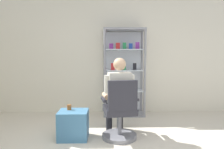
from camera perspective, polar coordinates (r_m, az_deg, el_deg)
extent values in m
cube|color=silver|center=(4.89, -1.65, 5.54)|extent=(6.00, 0.10, 2.70)
cylinder|color=gray|center=(4.41, -2.01, 0.34)|extent=(0.05, 0.05, 1.90)
cylinder|color=gray|center=(4.48, 8.93, 0.36)|extent=(0.05, 0.05, 1.90)
cylinder|color=gray|center=(4.81, -1.95, 0.76)|extent=(0.05, 0.05, 1.90)
cylinder|color=gray|center=(4.87, 8.10, 0.77)|extent=(0.05, 0.05, 1.90)
cube|color=gray|center=(4.64, 3.36, 12.10)|extent=(0.90, 0.45, 0.04)
cube|color=gray|center=(4.79, 3.24, -10.58)|extent=(0.90, 0.45, 0.04)
cube|color=silver|center=(4.84, 3.10, 0.79)|extent=(0.84, 0.02, 1.80)
cube|color=silver|center=(4.67, 3.27, -4.32)|extent=(0.82, 0.39, 0.02)
cube|color=#264CB2|center=(4.64, 0.20, -3.47)|extent=(0.07, 0.04, 0.13)
cube|color=silver|center=(4.68, 3.16, -3.37)|extent=(0.09, 0.04, 0.14)
cube|color=#999919|center=(4.72, 6.16, -3.30)|extent=(0.07, 0.04, 0.14)
cube|color=silver|center=(4.62, 3.30, 1.19)|extent=(0.82, 0.39, 0.02)
cube|color=red|center=(4.55, 0.23, 2.16)|extent=(0.09, 0.05, 0.15)
cube|color=#268C4C|center=(4.60, 3.25, 2.23)|extent=(0.09, 0.05, 0.15)
cube|color=black|center=(4.64, 6.18, 2.19)|extent=(0.08, 0.04, 0.15)
cube|color=silver|center=(4.61, 3.33, 6.78)|extent=(0.82, 0.39, 0.02)
cube|color=purple|center=(4.63, -0.21, 7.67)|extent=(0.09, 0.04, 0.13)
cube|color=red|center=(4.56, 1.61, 7.76)|extent=(0.09, 0.05, 0.14)
cube|color=#268C4C|center=(4.61, 3.40, 7.76)|extent=(0.08, 0.05, 0.14)
cube|color=#264CB2|center=(4.65, 5.11, 7.64)|extent=(0.08, 0.04, 0.13)
cube|color=purple|center=(4.64, 6.92, 7.77)|extent=(0.09, 0.05, 0.15)
cylinder|color=slate|center=(3.53, 2.01, -16.34)|extent=(0.56, 0.56, 0.06)
cylinder|color=slate|center=(3.46, 2.03, -13.18)|extent=(0.07, 0.07, 0.41)
cube|color=#26262D|center=(3.40, 2.04, -9.58)|extent=(0.55, 0.55, 0.10)
cube|color=#26262D|center=(3.14, 2.90, -5.70)|extent=(0.45, 0.15, 0.45)
cube|color=#26262D|center=(3.42, 6.33, -6.41)|extent=(0.09, 0.30, 0.04)
cube|color=#26262D|center=(3.31, -2.38, -6.78)|extent=(0.09, 0.30, 0.04)
cylinder|color=black|center=(3.58, 2.91, -7.14)|extent=(0.20, 0.42, 0.14)
cylinder|color=black|center=(3.84, 2.18, -10.59)|extent=(0.11, 0.11, 0.56)
cylinder|color=black|center=(3.54, -0.26, -7.28)|extent=(0.20, 0.42, 0.14)
cylinder|color=black|center=(3.80, -0.81, -10.75)|extent=(0.11, 0.11, 0.56)
cube|color=beige|center=(3.32, 2.06, -3.75)|extent=(0.39, 0.28, 0.50)
sphere|color=tan|center=(3.29, 2.08, 2.81)|extent=(0.20, 0.20, 0.20)
cylinder|color=beige|center=(3.36, 5.39, -2.45)|extent=(0.09, 0.09, 0.28)
cylinder|color=tan|center=(3.57, 4.56, -5.57)|extent=(0.13, 0.31, 0.08)
cylinder|color=beige|center=(3.28, -1.35, -2.64)|extent=(0.09, 0.09, 0.28)
cylinder|color=tan|center=(3.49, -1.83, -5.81)|extent=(0.13, 0.31, 0.08)
cube|color=teal|center=(3.50, -10.44, -13.26)|extent=(0.46, 0.40, 0.45)
cylinder|color=brown|center=(3.51, -11.54, -8.70)|extent=(0.07, 0.07, 0.08)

